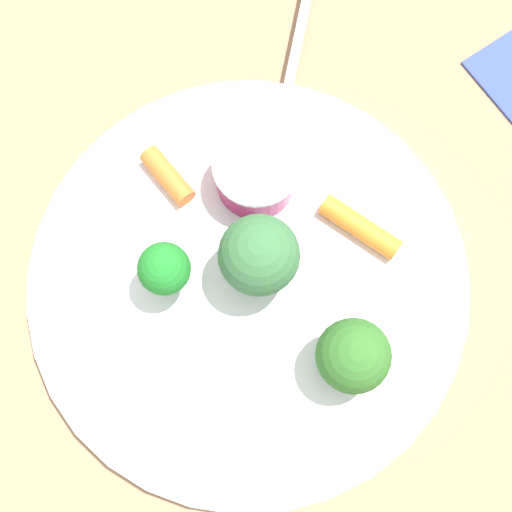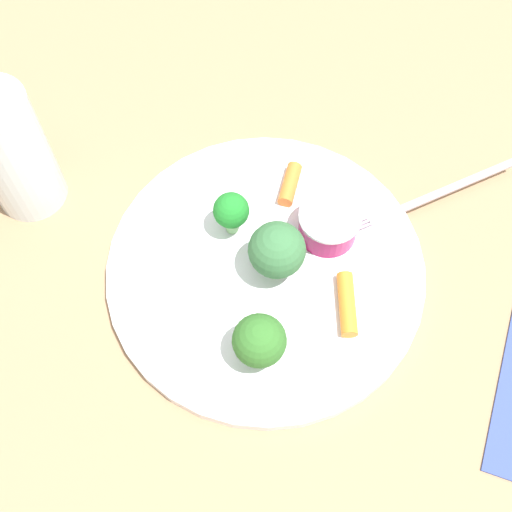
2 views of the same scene
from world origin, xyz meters
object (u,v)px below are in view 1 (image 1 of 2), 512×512
object	(u,v)px
broccoli_floret_0	(259,255)
carrot_stick_0	(360,227)
fork	(296,51)
plate	(248,281)
broccoli_floret_1	(164,269)
carrot_stick_1	(168,176)
sauce_cup	(256,173)
broccoli_floret_2	(353,356)

from	to	relation	value
broccoli_floret_0	carrot_stick_0	bearing A→B (deg)	-110.48
carrot_stick_0	fork	size ratio (longest dim) A/B	0.36
plate	broccoli_floret_1	distance (m)	0.06
carrot_stick_1	sauce_cup	bearing A→B (deg)	-134.38
sauce_cup	fork	size ratio (longest dim) A/B	0.35
broccoli_floret_1	plate	bearing A→B (deg)	-131.40
broccoli_floret_1	carrot_stick_0	size ratio (longest dim) A/B	0.87
sauce_cup	fork	world-z (taller)	sauce_cup
carrot_stick_0	fork	bearing A→B (deg)	-25.86
plate	broccoli_floret_0	xyz separation A→B (m)	(0.00, -0.01, 0.04)
broccoli_floret_1	broccoli_floret_2	bearing A→B (deg)	-157.49
plate	sauce_cup	xyz separation A→B (m)	(0.04, -0.05, 0.02)
plate	fork	bearing A→B (deg)	-53.96
sauce_cup	broccoli_floret_1	size ratio (longest dim) A/B	1.13
plate	fork	world-z (taller)	fork
broccoli_floret_1	carrot_stick_1	xyz separation A→B (m)	(0.05, -0.04, -0.02)
broccoli_floret_1	fork	xyz separation A→B (m)	(0.06, -0.16, -0.03)
broccoli_floret_2	carrot_stick_1	size ratio (longest dim) A/B	1.28
carrot_stick_0	fork	world-z (taller)	carrot_stick_0
sauce_cup	plate	bearing A→B (deg)	133.04
broccoli_floret_0	fork	distance (m)	0.16
sauce_cup	broccoli_floret_1	world-z (taller)	broccoli_floret_1
broccoli_floret_0	plate	bearing A→B (deg)	90.99
plate	fork	size ratio (longest dim) A/B	1.81
broccoli_floret_0	broccoli_floret_2	bearing A→B (deg)	-179.76
sauce_cup	broccoli_floret_2	bearing A→B (deg)	162.69
broccoli_floret_1	carrot_stick_1	bearing A→B (deg)	-39.74
fork	plate	bearing A→B (deg)	126.04
sauce_cup	carrot_stick_0	size ratio (longest dim) A/B	0.99
carrot_stick_1	broccoli_floret_0	bearing A→B (deg)	-178.52
broccoli_floret_0	carrot_stick_0	distance (m)	0.07
broccoli_floret_2	sauce_cup	bearing A→B (deg)	-17.31
broccoli_floret_1	broccoli_floret_0	bearing A→B (deg)	-125.16
sauce_cup	broccoli_floret_1	xyz separation A→B (m)	(-0.01, 0.08, 0.01)
carrot_stick_0	broccoli_floret_1	bearing A→B (deg)	62.99
sauce_cup	fork	bearing A→B (deg)	-58.55
sauce_cup	carrot_stick_1	size ratio (longest dim) A/B	1.31
plate	broccoli_floret_2	distance (m)	0.09
broccoli_floret_1	broccoli_floret_2	distance (m)	0.12
broccoli_floret_0	broccoli_floret_1	bearing A→B (deg)	54.84
broccoli_floret_1	carrot_stick_1	world-z (taller)	broccoli_floret_1
broccoli_floret_1	carrot_stick_0	distance (m)	0.12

